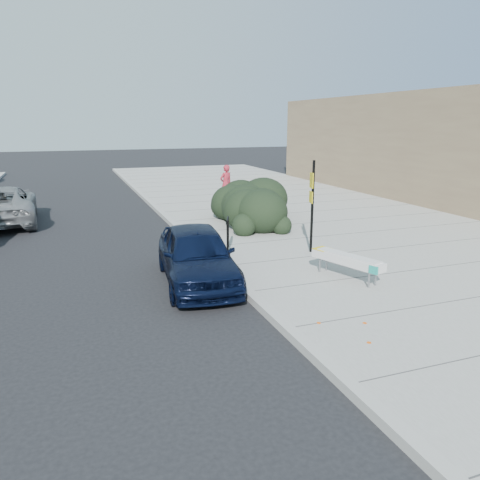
# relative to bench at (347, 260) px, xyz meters

# --- Properties ---
(ground) EXTENTS (120.00, 120.00, 0.00)m
(ground) POSITION_rel_bench_xyz_m (-2.50, -0.04, -0.61)
(ground) COLOR black
(ground) RESTS_ON ground
(sidewalk_near) EXTENTS (11.20, 50.00, 0.15)m
(sidewalk_near) POSITION_rel_bench_xyz_m (3.10, 4.96, -0.53)
(sidewalk_near) COLOR gray
(sidewalk_near) RESTS_ON ground
(curb_near) EXTENTS (0.22, 50.00, 0.17)m
(curb_near) POSITION_rel_bench_xyz_m (-2.50, 4.96, -0.52)
(curb_near) COLOR #9E9E99
(curb_near) RESTS_ON ground
(bench) EXTENTS (0.98, 1.96, 0.58)m
(bench) POSITION_rel_bench_xyz_m (0.00, 0.00, 0.00)
(bench) COLOR gray
(bench) RESTS_ON sidewalk_near
(bike_rack) EXTENTS (0.26, 0.61, 0.94)m
(bike_rack) POSITION_rel_bench_xyz_m (-1.81, 3.46, 0.11)
(bike_rack) COLOR black
(bike_rack) RESTS_ON sidewalk_near
(sign_post) EXTENTS (0.13, 0.30, 2.62)m
(sign_post) POSITION_rel_bench_xyz_m (0.33, 2.40, 1.02)
(sign_post) COLOR black
(sign_post) RESTS_ON sidewalk_near
(hedge) EXTENTS (3.40, 5.01, 1.71)m
(hedge) POSITION_rel_bench_xyz_m (0.31, 6.96, 0.40)
(hedge) COLOR black
(hedge) RESTS_ON sidewalk_near
(sedan_navy) EXTENTS (2.04, 4.23, 1.39)m
(sedan_navy) POSITION_rel_bench_xyz_m (-3.31, 1.36, 0.09)
(sedan_navy) COLOR black
(sedan_navy) RESTS_ON ground
(suv_silver) EXTENTS (2.63, 5.29, 1.44)m
(suv_silver) POSITION_rel_bench_xyz_m (-8.50, 10.51, 0.11)
(suv_silver) COLOR gray
(suv_silver) RESTS_ON ground
(pedestrian) EXTENTS (0.74, 0.60, 1.74)m
(pedestrian) POSITION_rel_bench_xyz_m (0.78, 11.33, 0.41)
(pedestrian) COLOR maroon
(pedestrian) RESTS_ON sidewalk_near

